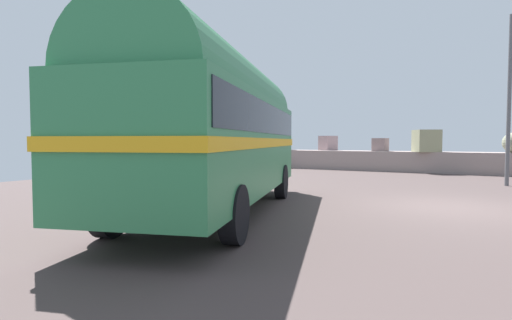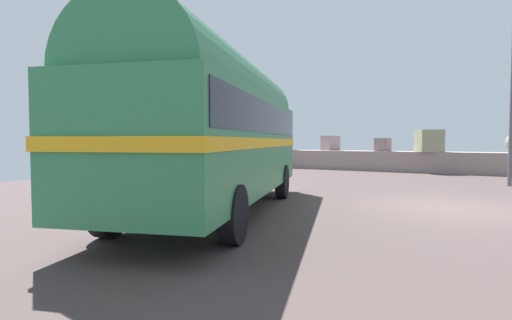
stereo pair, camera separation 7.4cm
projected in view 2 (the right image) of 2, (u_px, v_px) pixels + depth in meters
ground at (451, 208)px, 9.77m from camera, size 32.00×26.00×0.02m
breakwater at (468, 159)px, 19.96m from camera, size 31.36×2.42×2.47m
vintage_coach at (217, 124)px, 8.99m from camera, size 4.98×8.90×3.70m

